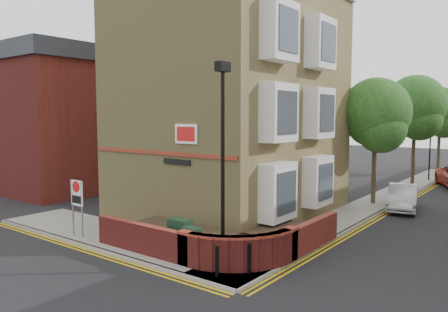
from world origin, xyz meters
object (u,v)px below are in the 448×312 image
lamppost (223,164)px  zone_sign (77,197)px  utility_cabinet_large (180,236)px  silver_car_near (403,197)px

lamppost → zone_sign: bearing=-173.9°
utility_cabinet_large → silver_car_near: size_ratio=0.31×
lamppost → silver_car_near: bearing=80.9°
lamppost → utility_cabinet_large: 3.24m
utility_cabinet_large → silver_car_near: 13.02m
lamppost → utility_cabinet_large: (-1.90, 0.10, -2.62)m
zone_sign → silver_car_near: bearing=57.0°
utility_cabinet_large → zone_sign: (-4.70, -0.80, 0.92)m
utility_cabinet_large → zone_sign: size_ratio=0.55×
zone_sign → silver_car_near: zone_sign is taller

